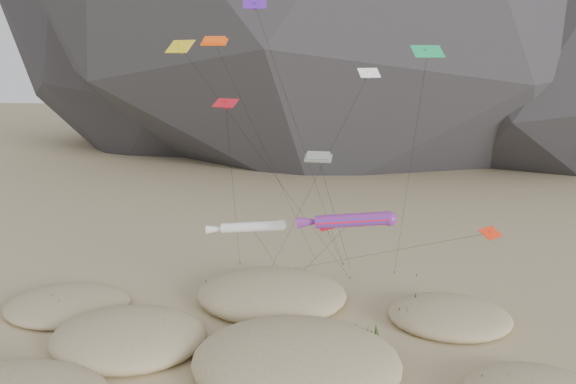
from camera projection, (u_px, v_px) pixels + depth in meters
The scene contains 8 objects.
dunes at pixel (238, 362), 43.60m from camera, with size 52.09×39.27×3.88m.
dune_grass at pixel (253, 361), 43.56m from camera, with size 40.93×28.75×1.57m.
kite_stakes at pixel (312, 273), 63.15m from camera, with size 22.99×6.94×0.30m.
rainbow_tube_kite at pixel (349, 220), 45.76m from camera, with size 9.48×14.04×11.73m.
white_tube_kite at pixel (248, 227), 49.22m from camera, with size 7.14×14.73×9.97m.
orange_parafoil at pixel (216, 45), 52.11m from camera, with size 10.29×11.82×25.71m.
multi_parafoil at pixel (319, 159), 45.45m from camera, with size 4.16×17.11×16.38m.
delta_kites at pixel (325, 99), 47.09m from camera, with size 26.48×21.51×28.56m.
Camera 1 is at (5.40, -35.38, 23.77)m, focal length 35.00 mm.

